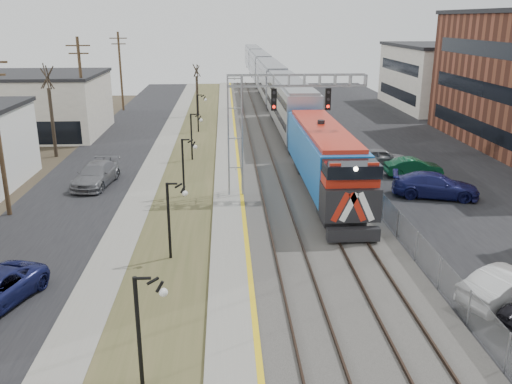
{
  "coord_description": "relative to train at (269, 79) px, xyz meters",
  "views": [
    {
      "loc": [
        -1.15,
        -7.14,
        11.52
      ],
      "look_at": [
        0.46,
        20.67,
        2.6
      ],
      "focal_mm": 38.0,
      "sensor_mm": 36.0,
      "label": 1
    }
  ],
  "objects": [
    {
      "name": "sidewalk",
      "position": [
        -12.5,
        -39.88,
        -2.9
      ],
      "size": [
        2.0,
        120.0,
        0.08
      ],
      "primitive_type": "cube",
      "color": "gray",
      "rests_on": "ground"
    },
    {
      "name": "car_lot_d",
      "position": [
        7.4,
        -48.01,
        -2.12
      ],
      "size": [
        6.08,
        3.76,
        1.65
      ],
      "primitive_type": "imported",
      "rotation": [
        0.0,
        0.0,
        1.3
      ],
      "color": "navy",
      "rests_on": "ground"
    },
    {
      "name": "train",
      "position": [
        0.0,
        0.0,
        0.0
      ],
      "size": [
        3.0,
        108.65,
        5.33
      ],
      "color": "#1660B5",
      "rests_on": "ground"
    },
    {
      "name": "car_lot_e",
      "position": [
        6.09,
        -39.62,
        -2.22
      ],
      "size": [
        4.26,
        1.8,
        1.44
      ],
      "primitive_type": "imported",
      "rotation": [
        0.0,
        0.0,
        1.55
      ],
      "color": "slate",
      "rests_on": "ground"
    },
    {
      "name": "fence",
      "position": [
        2.7,
        -39.88,
        -2.14
      ],
      "size": [
        0.04,
        120.0,
        1.6
      ],
      "primitive_type": "cube",
      "color": "gray",
      "rests_on": "ground"
    },
    {
      "name": "signal_gantry",
      "position": [
        -4.28,
        -46.89,
        2.65
      ],
      "size": [
        9.0,
        1.07,
        8.15
      ],
      "color": "gray",
      "rests_on": "ground"
    },
    {
      "name": "platform",
      "position": [
        -6.5,
        -39.88,
        -2.82
      ],
      "size": [
        2.0,
        120.0,
        0.24
      ],
      "primitive_type": "cube",
      "color": "gray",
      "rests_on": "ground"
    },
    {
      "name": "bare_trees",
      "position": [
        -18.16,
        -35.97,
        -0.24
      ],
      "size": [
        12.3,
        42.3,
        5.95
      ],
      "color": "#382D23",
      "rests_on": "ground"
    },
    {
      "name": "parking_lot",
      "position": [
        10.5,
        -39.88,
        -2.92
      ],
      "size": [
        16.0,
        120.0,
        0.04
      ],
      "primitive_type": "cube",
      "color": "black",
      "rests_on": "ground"
    },
    {
      "name": "track_far",
      "position": [
        -0.0,
        -39.88,
        -2.66
      ],
      "size": [
        1.58,
        120.0,
        0.15
      ],
      "color": "#2D2119",
      "rests_on": "ballast_bed"
    },
    {
      "name": "grass_median",
      "position": [
        -9.5,
        -39.88,
        -2.91
      ],
      "size": [
        4.0,
        120.0,
        0.06
      ],
      "primitive_type": "cube",
      "color": "#444826",
      "rests_on": "ground"
    },
    {
      "name": "car_street_b",
      "position": [
        -16.01,
        -43.94,
        -2.14
      ],
      "size": [
        2.99,
        5.78,
        1.6
      ],
      "primitive_type": "imported",
      "rotation": [
        0.0,
        0.0,
        -0.14
      ],
      "color": "slate",
      "rests_on": "ground"
    },
    {
      "name": "lampposts",
      "position": [
        -9.5,
        -56.6,
        -0.94
      ],
      "size": [
        0.14,
        62.14,
        4.0
      ],
      "color": "black",
      "rests_on": "ground"
    },
    {
      "name": "street_west",
      "position": [
        -17.0,
        -39.88,
        -2.92
      ],
      "size": [
        7.0,
        120.0,
        0.04
      ],
      "primitive_type": "cube",
      "color": "black",
      "rests_on": "ground"
    },
    {
      "name": "ballast_bed",
      "position": [
        -1.5,
        -39.88,
        -2.84
      ],
      "size": [
        8.0,
        120.0,
        0.2
      ],
      "primitive_type": "cube",
      "color": "#595651",
      "rests_on": "ground"
    },
    {
      "name": "car_lot_f",
      "position": [
        7.61,
        -43.0,
        -2.23
      ],
      "size": [
        4.33,
        1.62,
        1.41
      ],
      "primitive_type": "imported",
      "rotation": [
        0.0,
        0.0,
        1.54
      ],
      "color": "#0D4426",
      "rests_on": "ground"
    },
    {
      "name": "track_near",
      "position": [
        -3.5,
        -39.88,
        -2.66
      ],
      "size": [
        1.58,
        120.0,
        0.15
      ],
      "color": "#2D2119",
      "rests_on": "ballast_bed"
    },
    {
      "name": "platform_edge",
      "position": [
        -5.62,
        -39.88,
        -2.69
      ],
      "size": [
        0.24,
        120.0,
        0.01
      ],
      "primitive_type": "cube",
      "color": "gold",
      "rests_on": "platform"
    }
  ]
}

